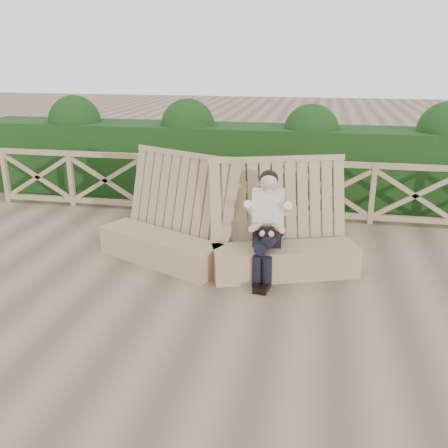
# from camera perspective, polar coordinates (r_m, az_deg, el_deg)

# --- Properties ---
(ground) EXTENTS (60.00, 60.00, 0.00)m
(ground) POSITION_cam_1_polar(r_m,az_deg,el_deg) (6.15, -1.66, -9.10)
(ground) COLOR brown
(ground) RESTS_ON ground
(bench) EXTENTS (3.81, 1.53, 1.55)m
(bench) POSITION_cam_1_polar(r_m,az_deg,el_deg) (7.03, -0.23, -1.90)
(bench) COLOR #8D7550
(bench) RESTS_ON ground
(woman) EXTENTS (0.45, 0.93, 1.45)m
(woman) POSITION_cam_1_polar(r_m,az_deg,el_deg) (6.64, 4.94, 0.16)
(woman) COLOR black
(woman) RESTS_ON ground
(guardrail) EXTENTS (10.10, 0.09, 1.10)m
(guardrail) POSITION_cam_1_polar(r_m,az_deg,el_deg) (9.17, 3.12, 4.19)
(guardrail) COLOR #86694E
(guardrail) RESTS_ON ground
(hedge) EXTENTS (12.00, 1.20, 1.50)m
(hedge) POSITION_cam_1_polar(r_m,az_deg,el_deg) (10.29, 4.09, 6.93)
(hedge) COLOR black
(hedge) RESTS_ON ground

